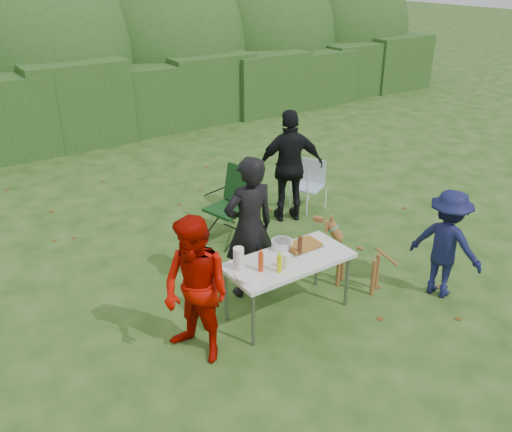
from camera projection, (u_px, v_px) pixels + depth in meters
ground at (290, 309)px, 6.59m from camera, size 80.00×80.00×0.00m
hedge_row at (75, 105)px, 12.19m from camera, size 22.00×1.40×1.70m
shrub_backdrop at (50, 61)px, 13.05m from camera, size 20.00×2.60×3.20m
folding_table at (289, 263)px, 6.23m from camera, size 1.50×0.70×0.74m
person_cook at (249, 228)px, 6.54m from camera, size 0.70×0.50×1.82m
person_red_jacket at (196, 291)px, 5.49m from camera, size 0.84×0.94×1.62m
person_black_puffy at (290, 167)px, 8.47m from camera, size 1.14×0.82×1.80m
child at (446, 244)px, 6.61m from camera, size 0.76×1.02×1.40m
dog at (359, 258)px, 6.84m from camera, size 0.75×0.98×0.87m
camping_chair at (229, 205)px, 8.04m from camera, size 0.82×0.82×1.08m
lawn_chair at (308, 185)px, 9.07m from camera, size 0.65×0.65×0.81m
food_tray at (303, 247)px, 6.44m from camera, size 0.45×0.30×0.02m
focaccia_bread at (303, 245)px, 6.43m from camera, size 0.40×0.26×0.04m
mustard_bottle at (279, 264)px, 5.91m from camera, size 0.06×0.06×0.20m
ketchup_bottle at (261, 262)px, 5.93m from camera, size 0.06×0.06×0.22m
beer_bottle at (300, 246)px, 6.24m from camera, size 0.06×0.06×0.24m
paper_towel_roll at (239, 258)px, 5.96m from camera, size 0.12×0.12×0.26m
cup_stack at (286, 261)px, 5.98m from camera, size 0.08×0.08×0.18m
pasta_bowl at (282, 244)px, 6.42m from camera, size 0.26×0.26×0.10m
plate_stack at (247, 278)px, 5.80m from camera, size 0.24×0.24×0.05m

